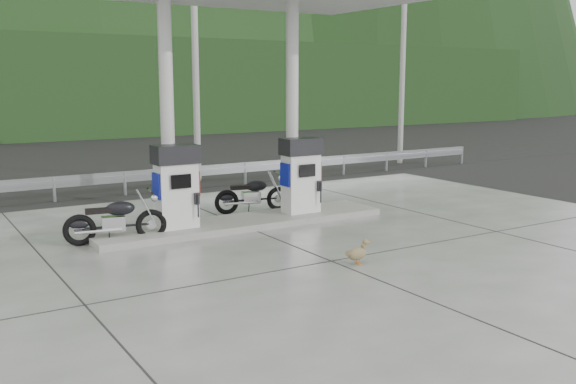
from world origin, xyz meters
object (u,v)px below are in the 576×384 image
motorcycle_left (116,221)px  motorcycle_right (253,195)px  gas_pump_right (301,175)px  gas_pump_left (176,187)px  duck (357,254)px

motorcycle_left → motorcycle_right: (3.90, 1.26, -0.02)m
motorcycle_right → gas_pump_right: bearing=-51.1°
gas_pump_left → duck: bearing=-64.4°
gas_pump_right → motorcycle_left: gas_pump_right is taller
gas_pump_right → duck: bearing=-108.7°
gas_pump_right → motorcycle_right: size_ratio=0.97×
motorcycle_right → duck: motorcycle_right is taller
gas_pump_right → duck: gas_pump_right is taller
gas_pump_left → duck: gas_pump_left is taller
gas_pump_left → gas_pump_right: 3.20m
gas_pump_right → motorcycle_right: gas_pump_right is taller
duck → motorcycle_left: bearing=122.4°
motorcycle_right → gas_pump_left: bearing=-142.8°
gas_pump_left → gas_pump_right: bearing=0.0°
motorcycle_right → duck: size_ratio=3.55×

